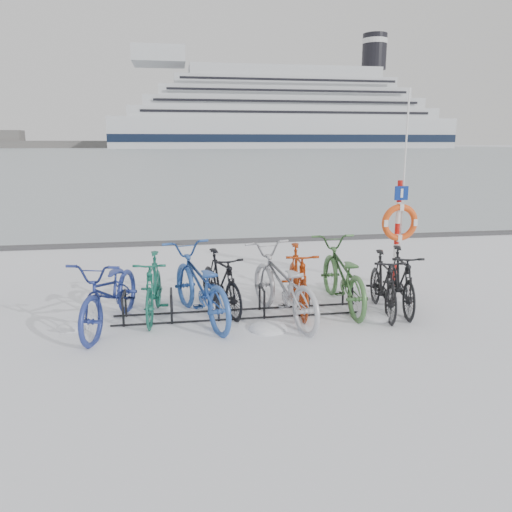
% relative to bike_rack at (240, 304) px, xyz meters
% --- Properties ---
extents(ground, '(900.00, 900.00, 0.00)m').
position_rel_bike_rack_xyz_m(ground, '(0.00, 0.00, -0.18)').
color(ground, white).
rests_on(ground, ground).
extents(ice_sheet, '(400.00, 298.00, 0.02)m').
position_rel_bike_rack_xyz_m(ice_sheet, '(0.00, 155.00, -0.17)').
color(ice_sheet, '#A9B8BF').
rests_on(ice_sheet, ground).
extents(quay_edge, '(400.00, 0.25, 0.10)m').
position_rel_bike_rack_xyz_m(quay_edge, '(0.00, 5.90, -0.13)').
color(quay_edge, '#3F3F42').
rests_on(quay_edge, ground).
extents(bike_rack, '(4.00, 0.48, 0.46)m').
position_rel_bike_rack_xyz_m(bike_rack, '(0.00, 0.00, 0.00)').
color(bike_rack, black).
rests_on(bike_rack, ground).
extents(lifebuoy_station, '(0.71, 0.22, 3.68)m').
position_rel_bike_rack_xyz_m(lifebuoy_station, '(3.20, 1.19, 1.06)').
color(lifebuoy_station, red).
rests_on(lifebuoy_station, ground).
extents(cruise_ferry, '(156.55, 29.48, 51.44)m').
position_rel_bike_rack_xyz_m(cruise_ferry, '(49.29, 226.42, 13.83)').
color(cruise_ferry, silver).
rests_on(cruise_ferry, ground).
extents(bike_0, '(1.26, 2.28, 1.13)m').
position_rel_bike_rack_xyz_m(bike_0, '(-1.97, -0.16, 0.39)').
color(bike_0, navy).
rests_on(bike_0, ground).
extents(bike_1, '(0.63, 1.76, 1.04)m').
position_rel_bike_rack_xyz_m(bike_1, '(-1.35, 0.18, 0.34)').
color(bike_1, '#165A48').
rests_on(bike_1, ground).
extents(bike_2, '(1.44, 2.40, 1.19)m').
position_rel_bike_rack_xyz_m(bike_2, '(-0.64, -0.06, 0.41)').
color(bike_2, '#2A51A1').
rests_on(bike_2, ground).
extents(bike_3, '(0.95, 1.77, 1.03)m').
position_rel_bike_rack_xyz_m(bike_3, '(-0.27, 0.31, 0.33)').
color(bike_3, black).
rests_on(bike_3, ground).
extents(bike_4, '(1.29, 2.36, 1.17)m').
position_rel_bike_rack_xyz_m(bike_4, '(0.65, -0.23, 0.41)').
color(bike_4, '#AFB1B8').
rests_on(bike_4, ground).
extents(bike_5, '(0.66, 1.86, 1.10)m').
position_rel_bike_rack_xyz_m(bike_5, '(0.99, 0.15, 0.37)').
color(bike_5, '#9B2F0B').
rests_on(bike_5, ground).
extents(bike_6, '(0.81, 2.23, 1.16)m').
position_rel_bike_rack_xyz_m(bike_6, '(1.77, 0.22, 0.40)').
color(bike_6, '#3F6E39').
rests_on(bike_6, ground).
extents(bike_7, '(0.75, 1.75, 1.02)m').
position_rel_bike_rack_xyz_m(bike_7, '(2.32, -0.21, 0.33)').
color(bike_7, black).
rests_on(bike_7, ground).
extents(bike_8, '(0.81, 1.81, 1.05)m').
position_rel_bike_rack_xyz_m(bike_8, '(2.67, -0.10, 0.35)').
color(bike_8, black).
rests_on(bike_8, ground).
extents(snow_drifts, '(5.88, 1.63, 0.21)m').
position_rel_bike_rack_xyz_m(snow_drifts, '(0.77, -0.30, -0.18)').
color(snow_drifts, white).
rests_on(snow_drifts, ground).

